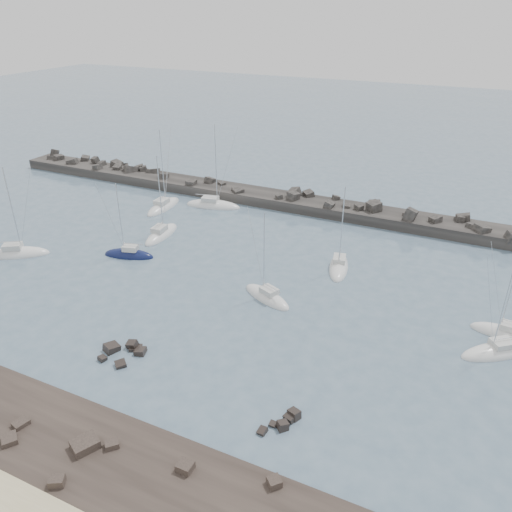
{
  "coord_description": "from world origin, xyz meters",
  "views": [
    {
      "loc": [
        26.21,
        -40.92,
        33.09
      ],
      "look_at": [
        1.29,
        12.0,
        3.12
      ],
      "focal_mm": 35.0,
      "sensor_mm": 36.0,
      "label": 1
    }
  ],
  "objects": [
    {
      "name": "sailboat_4",
      "position": [
        -16.71,
        31.99,
        0.14
      ],
      "size": [
        10.55,
        5.15,
        15.88
      ],
      "color": "white",
      "rests_on": "ground"
    },
    {
      "name": "sailboat_7",
      "position": [
        31.97,
        11.8,
        0.15
      ],
      "size": [
        7.54,
        2.9,
        11.86
      ],
      "color": "white",
      "rests_on": "ground"
    },
    {
      "name": "rock_cluster_near",
      "position": [
        -4.2,
        -8.63,
        0.08
      ],
      "size": [
        4.78,
        4.56,
        1.62
      ],
      "color": "black",
      "rests_on": "ground"
    },
    {
      "name": "rock_cluster_far",
      "position": [
        14.84,
        -10.42,
        0.18
      ],
      "size": [
        2.94,
        3.95,
        1.45
      ],
      "color": "black",
      "rests_on": "ground"
    },
    {
      "name": "sailboat_0",
      "position": [
        -32.96,
        2.92,
        0.16
      ],
      "size": [
        9.09,
        7.29,
        14.41
      ],
      "color": "white",
      "rests_on": "ground"
    },
    {
      "name": "rock_shelf",
      "position": [
        0.03,
        -21.98,
        0.02
      ],
      "size": [
        140.0,
        12.0,
        1.67
      ],
      "color": "#2C231E",
      "rests_on": "ground"
    },
    {
      "name": "breakwater",
      "position": [
        -7.84,
        38.01,
        0.32
      ],
      "size": [
        115.0,
        7.14,
        5.26
      ],
      "color": "#2A2825",
      "rests_on": "ground"
    },
    {
      "name": "sailboat_3",
      "position": [
        -17.85,
        17.48,
        0.15
      ],
      "size": [
        3.3,
        8.82,
        13.81
      ],
      "color": "white",
      "rests_on": "ground"
    },
    {
      "name": "sailboat_5",
      "position": [
        4.88,
        7.62,
        0.14
      ],
      "size": [
        7.98,
        5.32,
        12.28
      ],
      "color": "white",
      "rests_on": "ground"
    },
    {
      "name": "ground",
      "position": [
        0.0,
        0.0,
        0.0
      ],
      "size": [
        400.0,
        400.0,
        0.0
      ],
      "primitive_type": "plane",
      "color": "slate",
      "rests_on": "ground"
    },
    {
      "name": "sailboat_6",
      "position": [
        10.67,
        19.06,
        0.14
      ],
      "size": [
        4.41,
        8.66,
        13.15
      ],
      "color": "white",
      "rests_on": "ground"
    },
    {
      "name": "sailboat_9",
      "position": [
        31.26,
        8.02,
        0.13
      ],
      "size": [
        8.14,
        7.15,
        13.11
      ],
      "color": "white",
      "rests_on": "ground"
    },
    {
      "name": "sailboat_1",
      "position": [
        -24.43,
        27.61,
        0.15
      ],
      "size": [
        3.33,
        9.59,
        14.98
      ],
      "color": "white",
      "rests_on": "ground"
    },
    {
      "name": "sailboat_2",
      "position": [
        -18.01,
        9.61,
        0.16
      ],
      "size": [
        7.78,
        4.12,
        12.04
      ],
      "color": "#0F1741",
      "rests_on": "ground"
    }
  ]
}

